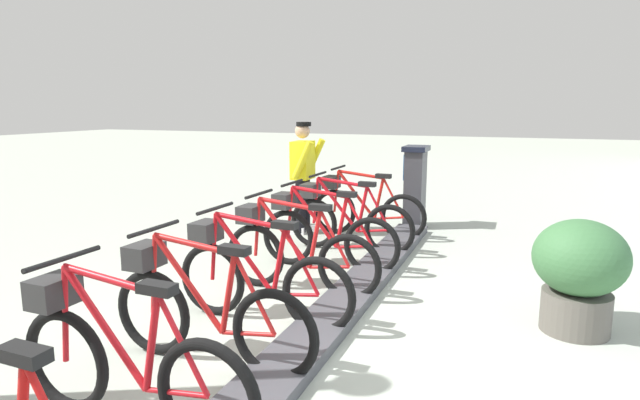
{
  "coord_description": "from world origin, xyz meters",
  "views": [
    {
      "loc": [
        -1.49,
        3.68,
        1.9
      ],
      "look_at": [
        0.5,
        -1.47,
        0.9
      ],
      "focal_mm": 29.39,
      "sensor_mm": 36.0,
      "label": 1
    }
  ],
  "objects_px": {
    "bike_docked_3": "(294,251)",
    "bike_docked_5": "(202,309)",
    "bike_docked_6": "(121,360)",
    "bike_docked_1": "(345,219)",
    "planter_bush": "(579,270)",
    "bike_docked_0": "(363,208)",
    "bike_docked_4": "(255,276)",
    "bike_docked_2": "(323,233)",
    "payment_kiosk": "(415,185)",
    "worker_near_rack": "(303,173)"
  },
  "relations": [
    {
      "from": "payment_kiosk",
      "to": "bike_docked_1",
      "type": "distance_m",
      "value": 1.85
    },
    {
      "from": "payment_kiosk",
      "to": "bike_docked_3",
      "type": "relative_size",
      "value": 0.74
    },
    {
      "from": "bike_docked_1",
      "to": "bike_docked_5",
      "type": "relative_size",
      "value": 1.0
    },
    {
      "from": "payment_kiosk",
      "to": "bike_docked_5",
      "type": "distance_m",
      "value": 5.1
    },
    {
      "from": "bike_docked_0",
      "to": "bike_docked_1",
      "type": "distance_m",
      "value": 0.83
    },
    {
      "from": "bike_docked_3",
      "to": "bike_docked_5",
      "type": "height_order",
      "value": "same"
    },
    {
      "from": "bike_docked_6",
      "to": "bike_docked_5",
      "type": "bearing_deg",
      "value": -90.0
    },
    {
      "from": "bike_docked_1",
      "to": "planter_bush",
      "type": "xyz_separation_m",
      "value": [
        -2.62,
        1.68,
        0.11
      ]
    },
    {
      "from": "bike_docked_3",
      "to": "bike_docked_5",
      "type": "bearing_deg",
      "value": 90.0
    },
    {
      "from": "bike_docked_1",
      "to": "bike_docked_2",
      "type": "bearing_deg",
      "value": 90.0
    },
    {
      "from": "payment_kiosk",
      "to": "bike_docked_6",
      "type": "relative_size",
      "value": 0.74
    },
    {
      "from": "bike_docked_2",
      "to": "worker_near_rack",
      "type": "xyz_separation_m",
      "value": [
        0.91,
        -1.58,
        0.48
      ]
    },
    {
      "from": "bike_docked_4",
      "to": "bike_docked_6",
      "type": "height_order",
      "value": "same"
    },
    {
      "from": "bike_docked_1",
      "to": "bike_docked_4",
      "type": "bearing_deg",
      "value": 90.0
    },
    {
      "from": "worker_near_rack",
      "to": "bike_docked_2",
      "type": "bearing_deg",
      "value": 120.0
    },
    {
      "from": "bike_docked_4",
      "to": "bike_docked_6",
      "type": "distance_m",
      "value": 1.66
    },
    {
      "from": "planter_bush",
      "to": "bike_docked_1",
      "type": "bearing_deg",
      "value": -32.65
    },
    {
      "from": "bike_docked_1",
      "to": "planter_bush",
      "type": "relative_size",
      "value": 1.77
    },
    {
      "from": "bike_docked_0",
      "to": "bike_docked_3",
      "type": "distance_m",
      "value": 2.49
    },
    {
      "from": "bike_docked_1",
      "to": "worker_near_rack",
      "type": "relative_size",
      "value": 1.04
    },
    {
      "from": "bike_docked_3",
      "to": "bike_docked_4",
      "type": "bearing_deg",
      "value": 90.0
    },
    {
      "from": "bike_docked_4",
      "to": "planter_bush",
      "type": "distance_m",
      "value": 2.75
    },
    {
      "from": "bike_docked_0",
      "to": "bike_docked_4",
      "type": "distance_m",
      "value": 3.32
    },
    {
      "from": "worker_near_rack",
      "to": "bike_docked_6",
      "type": "bearing_deg",
      "value": 100.56
    },
    {
      "from": "bike_docked_6",
      "to": "worker_near_rack",
      "type": "distance_m",
      "value": 5.01
    },
    {
      "from": "bike_docked_0",
      "to": "planter_bush",
      "type": "relative_size",
      "value": 1.77
    },
    {
      "from": "bike_docked_1",
      "to": "bike_docked_4",
      "type": "distance_m",
      "value": 2.49
    },
    {
      "from": "bike_docked_0",
      "to": "worker_near_rack",
      "type": "height_order",
      "value": "worker_near_rack"
    },
    {
      "from": "bike_docked_1",
      "to": "bike_docked_2",
      "type": "relative_size",
      "value": 1.0
    },
    {
      "from": "bike_docked_2",
      "to": "payment_kiosk",
      "type": "bearing_deg",
      "value": -102.51
    },
    {
      "from": "bike_docked_2",
      "to": "planter_bush",
      "type": "relative_size",
      "value": 1.77
    },
    {
      "from": "bike_docked_3",
      "to": "planter_bush",
      "type": "xyz_separation_m",
      "value": [
        -2.62,
        0.02,
        0.11
      ]
    },
    {
      "from": "bike_docked_3",
      "to": "bike_docked_5",
      "type": "distance_m",
      "value": 1.66
    },
    {
      "from": "payment_kiosk",
      "to": "bike_docked_6",
      "type": "distance_m",
      "value": 5.92
    },
    {
      "from": "bike_docked_3",
      "to": "bike_docked_5",
      "type": "relative_size",
      "value": 1.0
    },
    {
      "from": "bike_docked_6",
      "to": "planter_bush",
      "type": "bearing_deg",
      "value": -136.77
    },
    {
      "from": "bike_docked_2",
      "to": "bike_docked_4",
      "type": "relative_size",
      "value": 1.0
    },
    {
      "from": "bike_docked_4",
      "to": "bike_docked_6",
      "type": "xyz_separation_m",
      "value": [
        0.0,
        1.66,
        0.0
      ]
    },
    {
      "from": "bike_docked_3",
      "to": "payment_kiosk",
      "type": "bearing_deg",
      "value": -99.53
    },
    {
      "from": "bike_docked_5",
      "to": "bike_docked_6",
      "type": "xyz_separation_m",
      "value": [
        0.0,
        0.83,
        0.0
      ]
    },
    {
      "from": "bike_docked_3",
      "to": "bike_docked_5",
      "type": "xyz_separation_m",
      "value": [
        0.0,
        1.66,
        0.0
      ]
    },
    {
      "from": "bike_docked_0",
      "to": "bike_docked_6",
      "type": "relative_size",
      "value": 1.0
    },
    {
      "from": "payment_kiosk",
      "to": "bike_docked_6",
      "type": "bearing_deg",
      "value": 84.46
    },
    {
      "from": "bike_docked_0",
      "to": "bike_docked_4",
      "type": "relative_size",
      "value": 1.0
    },
    {
      "from": "worker_near_rack",
      "to": "bike_docked_0",
      "type": "bearing_deg",
      "value": -175.22
    },
    {
      "from": "bike_docked_2",
      "to": "planter_bush",
      "type": "bearing_deg",
      "value": 162.02
    },
    {
      "from": "bike_docked_4",
      "to": "worker_near_rack",
      "type": "relative_size",
      "value": 1.04
    },
    {
      "from": "payment_kiosk",
      "to": "bike_docked_2",
      "type": "bearing_deg",
      "value": 77.49
    },
    {
      "from": "bike_docked_1",
      "to": "bike_docked_5",
      "type": "height_order",
      "value": "same"
    },
    {
      "from": "bike_docked_2",
      "to": "bike_docked_1",
      "type": "bearing_deg",
      "value": -90.0
    }
  ]
}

